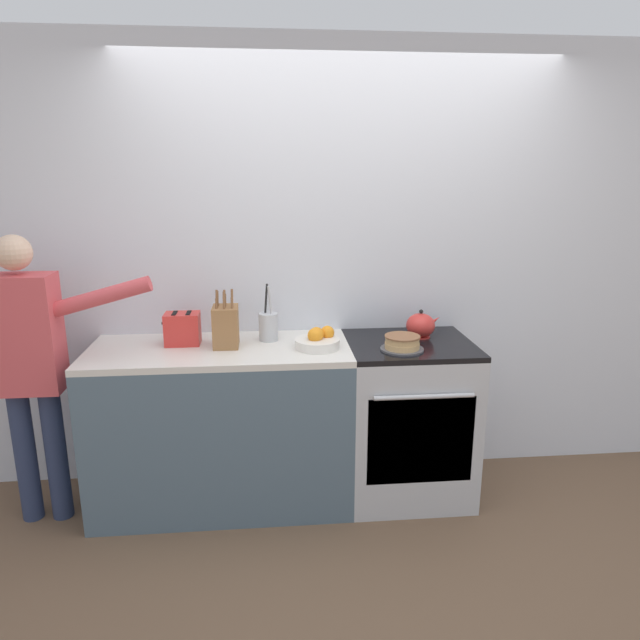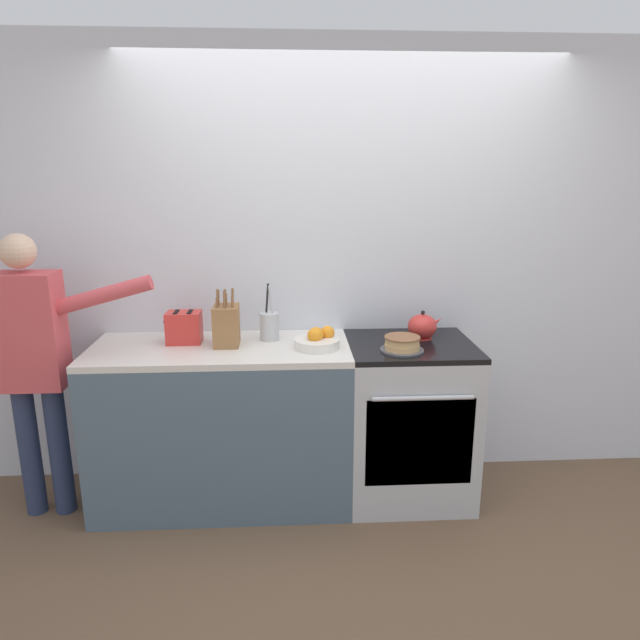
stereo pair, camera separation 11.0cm
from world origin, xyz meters
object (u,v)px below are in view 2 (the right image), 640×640
object	(u,v)px
stove_range	(408,420)
fruit_bowl	(318,340)
knife_block	(226,325)
layer_cake	(402,344)
person_baker	(33,354)
toaster	(184,327)
tea_kettle	(423,326)
utensil_crock	(269,326)

from	to	relation	value
stove_range	fruit_bowl	distance (m)	0.73
stove_range	knife_block	size ratio (longest dim) A/B	2.90
layer_cake	fruit_bowl	bearing A→B (deg)	169.41
stove_range	person_baker	xyz separation A→B (m)	(-2.03, -0.09, 0.47)
toaster	tea_kettle	bearing A→B (deg)	0.43
layer_cake	utensil_crock	size ratio (longest dim) A/B	0.72
stove_range	tea_kettle	size ratio (longest dim) A/B	4.56
utensil_crock	toaster	size ratio (longest dim) A/B	1.58
layer_cake	person_baker	size ratio (longest dim) A/B	0.15
fruit_bowl	layer_cake	bearing A→B (deg)	-10.59
tea_kettle	person_baker	distance (m)	2.12
stove_range	layer_cake	xyz separation A→B (m)	(-0.08, -0.13, 0.50)
tea_kettle	knife_block	size ratio (longest dim) A/B	0.63
fruit_bowl	stove_range	bearing A→B (deg)	5.48
tea_kettle	person_baker	world-z (taller)	person_baker
fruit_bowl	toaster	bearing A→B (deg)	169.58
utensil_crock	person_baker	bearing A→B (deg)	-170.65
fruit_bowl	toaster	xyz separation A→B (m)	(-0.74, 0.14, 0.05)
utensil_crock	toaster	distance (m)	0.48
stove_range	tea_kettle	distance (m)	0.55
knife_block	utensil_crock	size ratio (longest dim) A/B	0.99
tea_kettle	utensil_crock	world-z (taller)	utensil_crock
fruit_bowl	person_baker	world-z (taller)	person_baker
layer_cake	fruit_bowl	distance (m)	0.46
fruit_bowl	person_baker	bearing A→B (deg)	-178.61
person_baker	fruit_bowl	bearing A→B (deg)	3.98
tea_kettle	fruit_bowl	world-z (taller)	tea_kettle
tea_kettle	knife_block	world-z (taller)	knife_block
stove_range	fruit_bowl	world-z (taller)	fruit_bowl
tea_kettle	toaster	size ratio (longest dim) A/B	0.99
tea_kettle	toaster	bearing A→B (deg)	-179.57
stove_range	utensil_crock	world-z (taller)	utensil_crock
stove_range	knife_block	distance (m)	1.18
knife_block	toaster	size ratio (longest dim) A/B	1.56
utensil_crock	toaster	xyz separation A→B (m)	(-0.47, -0.03, 0.01)
stove_range	tea_kettle	world-z (taller)	tea_kettle
layer_cake	knife_block	distance (m)	0.97
tea_kettle	fruit_bowl	bearing A→B (deg)	-166.53
stove_range	person_baker	bearing A→B (deg)	-177.55
knife_block	toaster	xyz separation A→B (m)	(-0.24, 0.06, -0.03)
knife_block	fruit_bowl	world-z (taller)	knife_block
knife_block	stove_range	bearing A→B (deg)	-1.25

